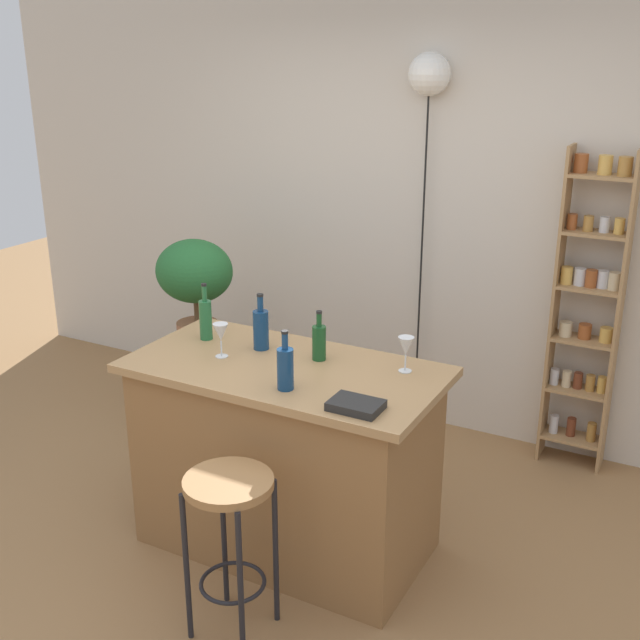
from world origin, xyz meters
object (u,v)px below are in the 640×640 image
at_px(bottle_vinegar, 285,367).
at_px(wine_glass_center, 406,347).
at_px(plant_stool, 201,392).
at_px(cookbook, 356,405).
at_px(bottle_sauce_amber, 319,341).
at_px(potted_plant, 195,283).
at_px(spice_shelf, 587,308).
at_px(bottle_olive_oil, 261,328).
at_px(bottle_soda_blue, 206,318).
at_px(pendant_globe_light, 429,78).
at_px(bar_stool, 230,518).
at_px(wine_glass_left, 221,333).

distance_m(bottle_vinegar, wine_glass_center, 0.56).
relative_size(plant_stool, cookbook, 2.23).
bearing_deg(bottle_sauce_amber, wine_glass_center, 8.41).
xyz_separation_m(potted_plant, bottle_sauce_amber, (1.23, -0.69, 0.08)).
relative_size(bottle_vinegar, wine_glass_center, 1.61).
height_order(plant_stool, bottle_sauce_amber, bottle_sauce_amber).
distance_m(plant_stool, potted_plant, 0.73).
relative_size(spice_shelf, wine_glass_center, 11.20).
relative_size(bottle_olive_oil, cookbook, 1.32).
height_order(bottle_soda_blue, pendant_globe_light, pendant_globe_light).
relative_size(potted_plant, cookbook, 3.63).
height_order(spice_shelf, bottle_olive_oil, spice_shelf).
relative_size(wine_glass_center, pendant_globe_light, 0.07).
bearing_deg(wine_glass_center, pendant_globe_light, 108.67).
bearing_deg(potted_plant, bottle_sauce_amber, -29.22).
bearing_deg(cookbook, bottle_soda_blue, 160.01).
height_order(bar_stool, bottle_sauce_amber, bottle_sauce_amber).
bearing_deg(cookbook, spice_shelf, 71.64).
distance_m(bottle_soda_blue, bottle_olive_oil, 0.31).
height_order(bottle_soda_blue, wine_glass_center, bottle_soda_blue).
height_order(spice_shelf, bottle_vinegar, spice_shelf).
bearing_deg(potted_plant, cookbook, -33.86).
bearing_deg(pendant_globe_light, cookbook, -76.61).
height_order(spice_shelf, wine_glass_center, spice_shelf).
relative_size(wine_glass_left, pendant_globe_light, 0.07).
bearing_deg(bottle_soda_blue, bottle_vinegar, -26.71).
height_order(plant_stool, bottle_vinegar, bottle_vinegar).
xyz_separation_m(plant_stool, bottle_vinegar, (1.26, -1.05, 0.81)).
bearing_deg(wine_glass_left, wine_glass_center, 16.65).
bearing_deg(bottle_olive_oil, bottle_soda_blue, -176.87).
bearing_deg(wine_glass_left, bottle_olive_oil, 57.89).
height_order(bar_stool, bottle_olive_oil, bottle_olive_oil).
xyz_separation_m(wine_glass_center, cookbook, (-0.03, -0.45, -0.10)).
distance_m(bar_stool, bottle_sauce_amber, 0.92).
height_order(bar_stool, wine_glass_left, wine_glass_left).
height_order(plant_stool, bottle_soda_blue, bottle_soda_blue).
bearing_deg(pendant_globe_light, spice_shelf, -2.77).
height_order(plant_stool, pendant_globe_light, pendant_globe_light).
bearing_deg(plant_stool, potted_plant, 180.00).
distance_m(wine_glass_left, wine_glass_center, 0.86).
height_order(plant_stool, cookbook, cookbook).
distance_m(wine_glass_left, cookbook, 0.83).
bearing_deg(bar_stool, wine_glass_center, 64.32).
bearing_deg(plant_stool, pendant_globe_light, 30.86).
bearing_deg(plant_stool, bottle_soda_blue, -49.63).
bearing_deg(cookbook, bottle_vinegar, 174.15).
relative_size(plant_stool, wine_glass_center, 2.85).
bearing_deg(wine_glass_center, plant_stool, 159.00).
xyz_separation_m(bottle_soda_blue, bottle_sauce_amber, (0.62, 0.03, -0.02)).
xyz_separation_m(bar_stool, bottle_olive_oil, (-0.32, 0.76, 0.51)).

